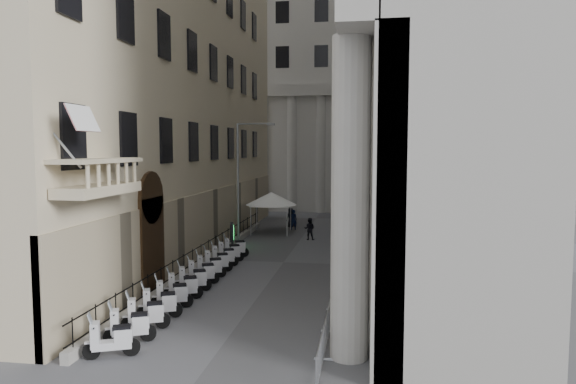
% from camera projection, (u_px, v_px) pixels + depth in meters
% --- Properties ---
extents(far_building, '(22.00, 10.00, 30.00)m').
position_uv_depth(far_building, '(325.00, 73.00, 57.03)').
color(far_building, '#AAA7A1').
rests_on(far_building, ground).
extents(iron_fence, '(0.30, 28.00, 1.40)m').
position_uv_depth(iron_fence, '(206.00, 264.00, 29.40)').
color(iron_fence, black).
rests_on(iron_fence, ground).
extents(blue_awning, '(1.60, 3.00, 3.00)m').
position_uv_depth(blue_awning, '(357.00, 243.00, 35.99)').
color(blue_awning, navy).
rests_on(blue_awning, ground).
extents(flag, '(1.00, 1.40, 8.20)m').
position_uv_depth(flag, '(91.00, 354.00, 16.55)').
color(flag, '#9E0C11').
rests_on(flag, ground).
extents(scooter_0, '(1.51, 1.06, 1.50)m').
position_uv_depth(scooter_0, '(113.00, 358.00, 16.25)').
color(scooter_0, silver).
rests_on(scooter_0, ground).
extents(scooter_1, '(1.51, 1.06, 1.50)m').
position_uv_depth(scooter_1, '(131.00, 343.00, 17.51)').
color(scooter_1, silver).
rests_on(scooter_1, ground).
extents(scooter_2, '(1.51, 1.06, 1.50)m').
position_uv_depth(scooter_2, '(147.00, 330.00, 18.76)').
color(scooter_2, silver).
rests_on(scooter_2, ground).
extents(scooter_3, '(1.51, 1.06, 1.50)m').
position_uv_depth(scooter_3, '(160.00, 318.00, 20.02)').
color(scooter_3, silver).
rests_on(scooter_3, ground).
extents(scooter_4, '(1.51, 1.06, 1.50)m').
position_uv_depth(scooter_4, '(173.00, 308.00, 21.27)').
color(scooter_4, silver).
rests_on(scooter_4, ground).
extents(scooter_5, '(1.51, 1.06, 1.50)m').
position_uv_depth(scooter_5, '(183.00, 299.00, 22.52)').
color(scooter_5, silver).
rests_on(scooter_5, ground).
extents(scooter_6, '(1.51, 1.06, 1.50)m').
position_uv_depth(scooter_6, '(193.00, 292.00, 23.78)').
color(scooter_6, silver).
rests_on(scooter_6, ground).
extents(scooter_7, '(1.51, 1.06, 1.50)m').
position_uv_depth(scooter_7, '(202.00, 284.00, 25.03)').
color(scooter_7, silver).
rests_on(scooter_7, ground).
extents(scooter_8, '(1.51, 1.06, 1.50)m').
position_uv_depth(scooter_8, '(210.00, 278.00, 26.28)').
color(scooter_8, silver).
rests_on(scooter_8, ground).
extents(scooter_9, '(1.51, 1.06, 1.50)m').
position_uv_depth(scooter_9, '(217.00, 272.00, 27.54)').
color(scooter_9, silver).
rests_on(scooter_9, ground).
extents(scooter_10, '(1.51, 1.06, 1.50)m').
position_uv_depth(scooter_10, '(223.00, 267.00, 28.79)').
color(scooter_10, silver).
rests_on(scooter_10, ground).
extents(scooter_11, '(1.51, 1.06, 1.50)m').
position_uv_depth(scooter_11, '(229.00, 262.00, 30.05)').
color(scooter_11, silver).
rests_on(scooter_11, ground).
extents(scooter_12, '(1.51, 1.06, 1.50)m').
position_uv_depth(scooter_12, '(235.00, 257.00, 31.30)').
color(scooter_12, silver).
rests_on(scooter_12, ground).
extents(barrier_0, '(0.60, 2.40, 1.10)m').
position_uv_depth(barrier_0, '(320.00, 377.00, 14.84)').
color(barrier_0, '#ACAEB3').
rests_on(barrier_0, ground).
extents(barrier_1, '(0.60, 2.40, 1.10)m').
position_uv_depth(barrier_1, '(327.00, 345.00, 17.30)').
color(barrier_1, '#ACAEB3').
rests_on(barrier_1, ground).
extents(barrier_2, '(0.60, 2.40, 1.10)m').
position_uv_depth(barrier_2, '(332.00, 320.00, 19.77)').
color(barrier_2, '#ACAEB3').
rests_on(barrier_2, ground).
extents(barrier_3, '(0.60, 2.40, 1.10)m').
position_uv_depth(barrier_3, '(336.00, 301.00, 22.23)').
color(barrier_3, '#ACAEB3').
rests_on(barrier_3, ground).
extents(barrier_4, '(0.60, 2.40, 1.10)m').
position_uv_depth(barrier_4, '(339.00, 286.00, 24.69)').
color(barrier_4, '#ACAEB3').
rests_on(barrier_4, ground).
extents(barrier_5, '(0.60, 2.40, 1.10)m').
position_uv_depth(barrier_5, '(341.00, 274.00, 27.15)').
color(barrier_5, '#ACAEB3').
rests_on(barrier_5, ground).
extents(barrier_6, '(0.60, 2.40, 1.10)m').
position_uv_depth(barrier_6, '(344.00, 263.00, 29.61)').
color(barrier_6, '#ACAEB3').
rests_on(barrier_6, ground).
extents(barrier_7, '(0.60, 2.40, 1.10)m').
position_uv_depth(barrier_7, '(345.00, 255.00, 32.08)').
color(barrier_7, '#ACAEB3').
rests_on(barrier_7, ground).
extents(security_tent, '(3.97, 3.97, 3.23)m').
position_uv_depth(security_tent, '(272.00, 199.00, 40.07)').
color(security_tent, silver).
rests_on(security_tent, ground).
extents(street_lamp, '(2.72, 0.51, 8.37)m').
position_uv_depth(street_lamp, '(242.00, 172.00, 35.43)').
color(street_lamp, gray).
rests_on(street_lamp, ground).
extents(info_kiosk, '(0.43, 0.80, 1.63)m').
position_uv_depth(info_kiosk, '(232.00, 235.00, 34.49)').
color(info_kiosk, black).
rests_on(info_kiosk, ground).
extents(pedestrian_a, '(0.70, 0.55, 1.67)m').
position_uv_depth(pedestrian_a, '(293.00, 220.00, 41.81)').
color(pedestrian_a, '#0C1532').
rests_on(pedestrian_a, ground).
extents(pedestrian_b, '(0.82, 0.66, 1.61)m').
position_uv_depth(pedestrian_b, '(309.00, 229.00, 37.28)').
color(pedestrian_b, black).
rests_on(pedestrian_b, ground).
extents(pedestrian_c, '(0.93, 0.90, 1.61)m').
position_uv_depth(pedestrian_c, '(291.00, 217.00, 43.50)').
color(pedestrian_c, black).
rests_on(pedestrian_c, ground).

